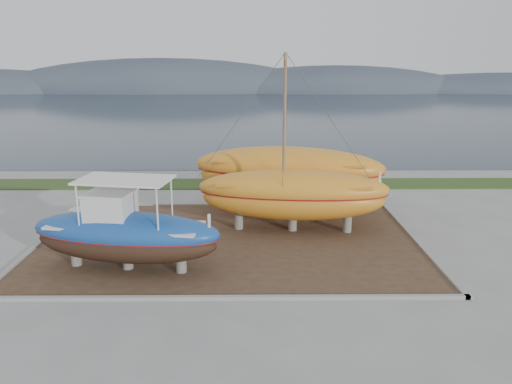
{
  "coord_description": "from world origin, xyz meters",
  "views": [
    {
      "loc": [
        1.1,
        -18.91,
        8.62
      ],
      "look_at": [
        1.3,
        4.0,
        2.5
      ],
      "focal_mm": 35.0,
      "sensor_mm": 36.0,
      "label": 1
    }
  ],
  "objects_px": {
    "orange_sailboat": "(294,145)",
    "orange_bare_hull": "(288,179)",
    "white_dinghy": "(104,218)",
    "blue_caique": "(125,225)"
  },
  "relations": [
    {
      "from": "orange_sailboat",
      "to": "white_dinghy",
      "type": "bearing_deg",
      "value": -175.68
    },
    {
      "from": "white_dinghy",
      "to": "orange_bare_hull",
      "type": "relative_size",
      "value": 0.37
    },
    {
      "from": "orange_sailboat",
      "to": "orange_bare_hull",
      "type": "height_order",
      "value": "orange_sailboat"
    },
    {
      "from": "blue_caique",
      "to": "orange_sailboat",
      "type": "relative_size",
      "value": 0.84
    },
    {
      "from": "orange_sailboat",
      "to": "orange_bare_hull",
      "type": "distance_m",
      "value": 4.56
    },
    {
      "from": "orange_sailboat",
      "to": "orange_bare_hull",
      "type": "xyz_separation_m",
      "value": [
        0.02,
        3.72,
        -2.63
      ]
    },
    {
      "from": "blue_caique",
      "to": "orange_bare_hull",
      "type": "xyz_separation_m",
      "value": [
        7.35,
        8.53,
        -0.14
      ]
    },
    {
      "from": "white_dinghy",
      "to": "orange_sailboat",
      "type": "distance_m",
      "value": 10.5
    },
    {
      "from": "blue_caique",
      "to": "orange_bare_hull",
      "type": "bearing_deg",
      "value": 58.68
    },
    {
      "from": "orange_bare_hull",
      "to": "white_dinghy",
      "type": "bearing_deg",
      "value": -149.19
    }
  ]
}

